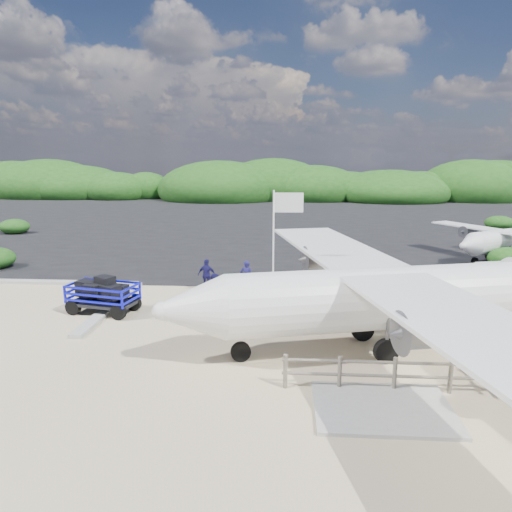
{
  "coord_description": "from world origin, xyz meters",
  "views": [
    {
      "loc": [
        2.96,
        -16.76,
        6.34
      ],
      "look_at": [
        1.59,
        3.9,
        1.84
      ],
      "focal_mm": 32.0,
      "sensor_mm": 36.0,
      "label": 1
    }
  ],
  "objects_px": {
    "baggage_cart": "(104,312)",
    "flagpole": "(273,331)",
    "signboard": "(345,332)",
    "crew_a": "(246,277)",
    "crew_b": "(214,292)",
    "crew_c": "(207,275)",
    "aircraft_large": "(396,231)",
    "aircraft_small": "(148,213)"
  },
  "relations": [
    {
      "from": "aircraft_large",
      "to": "signboard",
      "type": "bearing_deg",
      "value": 59.2
    },
    {
      "from": "flagpole",
      "to": "crew_a",
      "type": "height_order",
      "value": "flagpole"
    },
    {
      "from": "baggage_cart",
      "to": "signboard",
      "type": "relative_size",
      "value": 1.92
    },
    {
      "from": "signboard",
      "to": "crew_a",
      "type": "bearing_deg",
      "value": 153.46
    },
    {
      "from": "aircraft_small",
      "to": "flagpole",
      "type": "bearing_deg",
      "value": 82.08
    },
    {
      "from": "signboard",
      "to": "aircraft_small",
      "type": "xyz_separation_m",
      "value": [
        -18.19,
        35.36,
        0.0
      ]
    },
    {
      "from": "crew_b",
      "to": "flagpole",
      "type": "bearing_deg",
      "value": 153.11
    },
    {
      "from": "crew_a",
      "to": "crew_c",
      "type": "distance_m",
      "value": 1.99
    },
    {
      "from": "baggage_cart",
      "to": "flagpole",
      "type": "bearing_deg",
      "value": -0.25
    },
    {
      "from": "aircraft_large",
      "to": "aircraft_small",
      "type": "bearing_deg",
      "value": -37.75
    },
    {
      "from": "crew_c",
      "to": "aircraft_small",
      "type": "xyz_separation_m",
      "value": [
        -12.19,
        30.36,
        -0.79
      ]
    },
    {
      "from": "crew_a",
      "to": "crew_b",
      "type": "xyz_separation_m",
      "value": [
        -1.15,
        -2.4,
        -0.01
      ]
    },
    {
      "from": "baggage_cart",
      "to": "aircraft_small",
      "type": "height_order",
      "value": "aircraft_small"
    },
    {
      "from": "baggage_cart",
      "to": "crew_c",
      "type": "relative_size",
      "value": 1.88
    },
    {
      "from": "flagpole",
      "to": "crew_b",
      "type": "relative_size",
      "value": 3.23
    },
    {
      "from": "flagpole",
      "to": "aircraft_small",
      "type": "xyz_separation_m",
      "value": [
        -15.51,
        35.35,
        0.0
      ]
    },
    {
      "from": "crew_b",
      "to": "aircraft_large",
      "type": "height_order",
      "value": "aircraft_large"
    },
    {
      "from": "crew_c",
      "to": "signboard",
      "type": "bearing_deg",
      "value": 150.46
    },
    {
      "from": "baggage_cart",
      "to": "crew_b",
      "type": "distance_m",
      "value": 4.65
    },
    {
      "from": "crew_a",
      "to": "crew_c",
      "type": "bearing_deg",
      "value": -15.9
    },
    {
      "from": "signboard",
      "to": "crew_a",
      "type": "relative_size",
      "value": 0.94
    },
    {
      "from": "signboard",
      "to": "crew_a",
      "type": "distance_m",
      "value": 6.17
    },
    {
      "from": "flagpole",
      "to": "crew_a",
      "type": "relative_size",
      "value": 3.19
    },
    {
      "from": "signboard",
      "to": "crew_b",
      "type": "relative_size",
      "value": 0.95
    },
    {
      "from": "aircraft_small",
      "to": "crew_c",
      "type": "bearing_deg",
      "value": 80.26
    },
    {
      "from": "signboard",
      "to": "crew_a",
      "type": "xyz_separation_m",
      "value": [
        -4.05,
        4.58,
        0.82
      ]
    },
    {
      "from": "signboard",
      "to": "crew_b",
      "type": "xyz_separation_m",
      "value": [
        -5.2,
        2.18,
        0.81
      ]
    },
    {
      "from": "crew_a",
      "to": "crew_b",
      "type": "bearing_deg",
      "value": 60.66
    },
    {
      "from": "crew_b",
      "to": "aircraft_large",
      "type": "bearing_deg",
      "value": -106.05
    },
    {
      "from": "flagpole",
      "to": "crew_a",
      "type": "xyz_separation_m",
      "value": [
        -1.38,
        4.58,
        0.82
      ]
    },
    {
      "from": "flagpole",
      "to": "crew_c",
      "type": "relative_size",
      "value": 3.32
    },
    {
      "from": "crew_b",
      "to": "crew_c",
      "type": "height_order",
      "value": "crew_b"
    },
    {
      "from": "baggage_cart",
      "to": "crew_a",
      "type": "height_order",
      "value": "crew_a"
    },
    {
      "from": "baggage_cart",
      "to": "aircraft_large",
      "type": "bearing_deg",
      "value": 65.0
    },
    {
      "from": "baggage_cart",
      "to": "flagpole",
      "type": "xyz_separation_m",
      "value": [
        7.07,
        -1.57,
        0.0
      ]
    },
    {
      "from": "aircraft_large",
      "to": "crew_c",
      "type": "bearing_deg",
      "value": 41.16
    },
    {
      "from": "crew_a",
      "to": "flagpole",
      "type": "bearing_deg",
      "value": 103.03
    },
    {
      "from": "aircraft_large",
      "to": "aircraft_small",
      "type": "distance_m",
      "value": 27.92
    },
    {
      "from": "crew_a",
      "to": "crew_b",
      "type": "height_order",
      "value": "crew_a"
    },
    {
      "from": "signboard",
      "to": "aircraft_large",
      "type": "relative_size",
      "value": 0.08
    },
    {
      "from": "crew_b",
      "to": "aircraft_large",
      "type": "distance_m",
      "value": 25.2
    },
    {
      "from": "crew_b",
      "to": "aircraft_large",
      "type": "relative_size",
      "value": 0.09
    }
  ]
}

